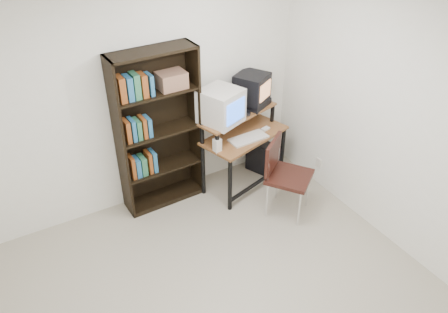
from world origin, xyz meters
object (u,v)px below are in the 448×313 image
crt_tv (252,88)px  school_chair (283,169)px  crt_monitor (221,106)px  bookshelf (157,129)px  computer_desk (243,138)px  pc_tower (264,158)px

crt_tv → school_chair: (-0.11, -0.85, -0.64)m
crt_monitor → bookshelf: bearing=142.0°
computer_desk → school_chair: (0.11, -0.67, -0.09)m
crt_tv → school_chair: 1.07m
crt_tv → pc_tower: crt_tv is taller
computer_desk → school_chair: size_ratio=1.25×
crt_tv → crt_monitor: bearing=166.3°
crt_monitor → bookshelf: size_ratio=0.29×
crt_tv → school_chair: bearing=-127.2°
pc_tower → bookshelf: (-1.39, 0.16, 0.76)m
computer_desk → crt_tv: 0.62m
computer_desk → crt_tv: size_ratio=2.40×
school_chair → crt_tv: bearing=46.2°
computer_desk → bookshelf: size_ratio=0.61×
bookshelf → school_chair: bearing=-41.5°
pc_tower → bookshelf: bookshelf is taller
crt_tv → school_chair: size_ratio=0.52×
crt_monitor → pc_tower: (0.68, 0.05, -0.96)m
pc_tower → school_chair: school_chair is taller
crt_tv → pc_tower: (0.17, -0.10, -1.01)m
crt_monitor → bookshelf: 0.76m
crt_tv → pc_tower: bearing=-59.8°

